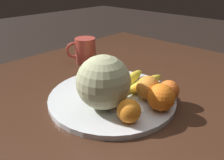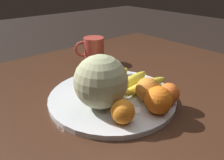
# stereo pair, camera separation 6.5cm
# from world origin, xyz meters

# --- Properties ---
(kitchen_table) EXTENTS (1.50, 1.00, 0.73)m
(kitchen_table) POSITION_xyz_m (0.00, 0.00, 0.64)
(kitchen_table) COLOR #3D2316
(kitchen_table) RESTS_ON ground_plane
(fruit_bowl) EXTENTS (0.39, 0.39, 0.02)m
(fruit_bowl) POSITION_xyz_m (-0.05, 0.05, 0.74)
(fruit_bowl) COLOR silver
(fruit_bowl) RESTS_ON kitchen_table
(melon) EXTENTS (0.15, 0.15, 0.15)m
(melon) POSITION_xyz_m (0.01, 0.08, 0.82)
(melon) COLOR #B2B789
(melon) RESTS_ON fruit_bowl
(banana_bunch) EXTENTS (0.23, 0.25, 0.03)m
(banana_bunch) POSITION_xyz_m (-0.13, 0.03, 0.76)
(banana_bunch) COLOR #473819
(banana_bunch) RESTS_ON fruit_bowl
(orange_front_left) EXTENTS (0.08, 0.08, 0.08)m
(orange_front_left) POSITION_xyz_m (-0.08, 0.21, 0.79)
(orange_front_left) COLOR orange
(orange_front_left) RESTS_ON fruit_bowl
(orange_front_right) EXTENTS (0.06, 0.06, 0.06)m
(orange_front_right) POSITION_xyz_m (0.02, 0.18, 0.78)
(orange_front_right) COLOR orange
(orange_front_right) RESTS_ON fruit_bowl
(orange_mid_center) EXTENTS (0.07, 0.07, 0.07)m
(orange_mid_center) POSITION_xyz_m (-0.11, 0.15, 0.78)
(orange_mid_center) COLOR orange
(orange_mid_center) RESTS_ON fruit_bowl
(orange_back_left) EXTENTS (0.06, 0.06, 0.06)m
(orange_back_left) POSITION_xyz_m (-0.14, 0.20, 0.78)
(orange_back_left) COLOR orange
(orange_back_left) RESTS_ON fruit_bowl
(produce_tag) EXTENTS (0.09, 0.09, 0.00)m
(produce_tag) POSITION_xyz_m (-0.02, 0.14, 0.75)
(produce_tag) COLOR white
(produce_tag) RESTS_ON fruit_bowl
(ceramic_mug) EXTENTS (0.12, 0.09, 0.11)m
(ceramic_mug) POSITION_xyz_m (-0.20, -0.25, 0.79)
(ceramic_mug) COLOR #B74238
(ceramic_mug) RESTS_ON kitchen_table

